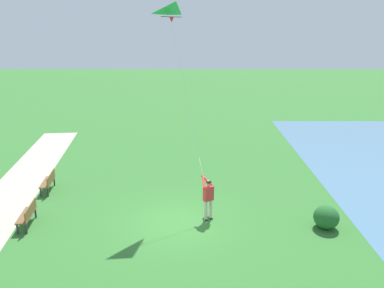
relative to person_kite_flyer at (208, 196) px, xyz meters
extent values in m
plane|color=#33702D|center=(1.29, 0.28, -1.05)|extent=(120.00, 120.00, 0.00)
cube|color=#232328|center=(0.10, 0.07, -1.02)|extent=(0.22, 0.26, 0.06)
cylinder|color=beige|center=(0.09, 0.08, -0.60)|extent=(0.14, 0.14, 0.82)
cube|color=#232328|center=(-0.10, -0.06, -1.02)|extent=(0.22, 0.26, 0.06)
cylinder|color=beige|center=(-0.11, -0.05, -0.60)|extent=(0.14, 0.14, 0.82)
cube|color=red|center=(-0.01, 0.02, 0.11)|extent=(0.45, 0.40, 0.60)
sphere|color=tan|center=(-0.01, 0.02, 0.57)|extent=(0.22, 0.22, 0.22)
ellipsoid|color=black|center=(-0.02, 0.03, 0.61)|extent=(0.31, 0.31, 0.13)
cylinder|color=red|center=(0.18, -0.12, 0.56)|extent=(0.13, 0.56, 0.43)
cylinder|color=red|center=(0.04, -0.21, 0.56)|extent=(0.54, 0.34, 0.43)
sphere|color=tan|center=(0.20, -0.30, 0.69)|extent=(0.10, 0.10, 0.10)
pyramid|color=green|center=(1.31, -2.12, 7.19)|extent=(1.26, 1.37, 0.54)
cone|color=red|center=(1.51, -2.28, 6.84)|extent=(0.28, 0.28, 0.22)
cylinder|color=black|center=(1.51, -2.28, 6.95)|extent=(0.81, 0.98, 0.02)
cylinder|color=silver|center=(0.85, -1.29, 3.74)|extent=(1.33, 2.00, 6.10)
cube|color=brown|center=(7.63, -2.87, -0.60)|extent=(0.61, 1.54, 0.05)
cube|color=brown|center=(7.44, -2.89, -0.37)|extent=(0.22, 1.49, 0.40)
cube|color=#2D2D33|center=(7.71, -2.19, -0.82)|extent=(0.07, 0.07, 0.45)
cube|color=#2D2D33|center=(7.39, -2.23, -0.82)|extent=(0.07, 0.07, 0.45)
cube|color=#2D2D33|center=(7.86, -3.52, -0.82)|extent=(0.07, 0.07, 0.45)
cube|color=#2D2D33|center=(7.55, -3.56, -0.82)|extent=(0.07, 0.07, 0.45)
cube|color=brown|center=(7.21, 0.60, -0.60)|extent=(0.61, 1.54, 0.05)
cube|color=brown|center=(7.02, 0.58, -0.37)|extent=(0.22, 1.49, 0.40)
cube|color=#2D2D33|center=(7.29, 1.29, -0.82)|extent=(0.07, 0.07, 0.45)
cube|color=#2D2D33|center=(6.98, 1.25, -0.82)|extent=(0.07, 0.07, 0.45)
cube|color=#2D2D33|center=(7.45, -0.04, -0.82)|extent=(0.07, 0.07, 0.45)
cube|color=#2D2D33|center=(7.13, -0.08, -0.82)|extent=(0.07, 0.07, 0.45)
ellipsoid|color=#236028|center=(-4.62, 0.67, -0.59)|extent=(0.98, 1.04, 0.91)
camera|label=1|loc=(0.51, 14.82, 6.58)|focal=37.22mm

